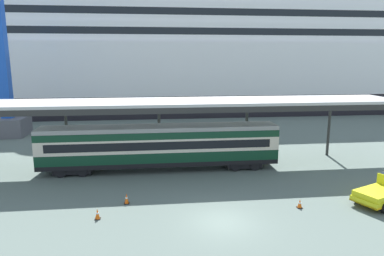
{
  "coord_description": "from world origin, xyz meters",
  "views": [
    {
      "loc": [
        -4.24,
        -19.86,
        10.03
      ],
      "look_at": [
        -1.08,
        7.58,
        4.5
      ],
      "focal_mm": 32.69,
      "sensor_mm": 36.0,
      "label": 1
    }
  ],
  "objects_px": {
    "cruise_ship": "(104,49)",
    "traffic_cone_near": "(127,199)",
    "traffic_cone_mid": "(97,214)",
    "traffic_cone_far": "(300,204)",
    "train_carriage": "(160,145)"
  },
  "relations": [
    {
      "from": "cruise_ship",
      "to": "train_carriage",
      "type": "relative_size",
      "value": 6.32
    },
    {
      "from": "traffic_cone_far",
      "to": "train_carriage",
      "type": "bearing_deg",
      "value": 134.53
    },
    {
      "from": "train_carriage",
      "to": "traffic_cone_far",
      "type": "distance_m",
      "value": 13.29
    },
    {
      "from": "train_carriage",
      "to": "traffic_cone_far",
      "type": "xyz_separation_m",
      "value": [
        9.21,
        -9.37,
        -2.0
      ]
    },
    {
      "from": "traffic_cone_near",
      "to": "traffic_cone_mid",
      "type": "height_order",
      "value": "traffic_cone_near"
    },
    {
      "from": "traffic_cone_near",
      "to": "traffic_cone_mid",
      "type": "relative_size",
      "value": 1.05
    },
    {
      "from": "train_carriage",
      "to": "traffic_cone_mid",
      "type": "distance_m",
      "value": 10.61
    },
    {
      "from": "train_carriage",
      "to": "traffic_cone_mid",
      "type": "relative_size",
      "value": 29.5
    },
    {
      "from": "train_carriage",
      "to": "traffic_cone_near",
      "type": "relative_size",
      "value": 28.22
    },
    {
      "from": "traffic_cone_near",
      "to": "traffic_cone_mid",
      "type": "distance_m",
      "value": 2.79
    },
    {
      "from": "traffic_cone_near",
      "to": "traffic_cone_mid",
      "type": "bearing_deg",
      "value": -126.79
    },
    {
      "from": "train_carriage",
      "to": "traffic_cone_near",
      "type": "distance_m",
      "value": 7.97
    },
    {
      "from": "cruise_ship",
      "to": "traffic_cone_near",
      "type": "relative_size",
      "value": 178.28
    },
    {
      "from": "train_carriage",
      "to": "traffic_cone_near",
      "type": "xyz_separation_m",
      "value": [
        -2.57,
        -7.3,
        -1.93
      ]
    },
    {
      "from": "cruise_ship",
      "to": "train_carriage",
      "type": "xyz_separation_m",
      "value": [
        9.37,
        -38.26,
        -9.48
      ]
    }
  ]
}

